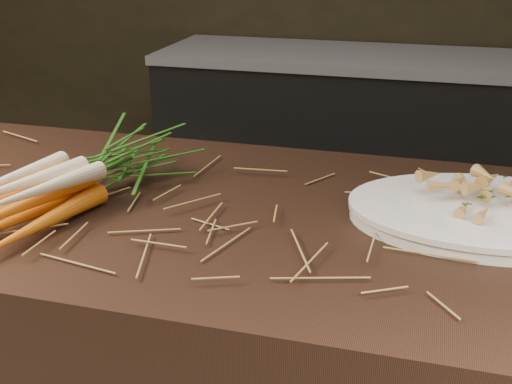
# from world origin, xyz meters

# --- Properties ---
(back_counter) EXTENTS (1.82, 0.62, 0.84)m
(back_counter) POSITION_xyz_m (0.30, 2.18, 0.42)
(back_counter) COLOR black
(back_counter) RESTS_ON ground
(straw_bedding) EXTENTS (1.40, 0.60, 0.02)m
(straw_bedding) POSITION_xyz_m (0.00, 0.30, 0.91)
(straw_bedding) COLOR olive
(straw_bedding) RESTS_ON main_counter
(root_veg_bunch) EXTENTS (0.30, 0.55, 0.10)m
(root_veg_bunch) POSITION_xyz_m (0.01, 0.27, 0.95)
(root_veg_bunch) COLOR #CF6014
(root_veg_bunch) RESTS_ON main_counter
(serving_platter) EXTENTS (0.48, 0.35, 0.02)m
(serving_platter) POSITION_xyz_m (0.70, 0.36, 0.91)
(serving_platter) COLOR white
(serving_platter) RESTS_ON main_counter
(roasted_veg_heap) EXTENTS (0.24, 0.18, 0.05)m
(roasted_veg_heap) POSITION_xyz_m (0.70, 0.36, 0.95)
(roasted_veg_heap) COLOR gold
(roasted_veg_heap) RESTS_ON serving_platter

